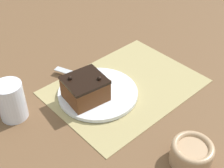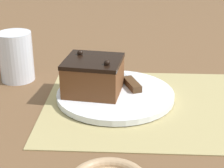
{
  "view_description": "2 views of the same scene",
  "coord_description": "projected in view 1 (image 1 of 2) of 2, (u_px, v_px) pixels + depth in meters",
  "views": [
    {
      "loc": [
        -0.54,
        -0.53,
        0.63
      ],
      "look_at": [
        -0.05,
        0.0,
        0.04
      ],
      "focal_mm": 50.0,
      "sensor_mm": 36.0,
      "label": 1
    },
    {
      "loc": [
        -0.06,
        -0.67,
        0.34
      ],
      "look_at": [
        -0.1,
        0.01,
        0.04
      ],
      "focal_mm": 60.0,
      "sensor_mm": 36.0,
      "label": 2
    }
  ],
  "objects": [
    {
      "name": "drinking_glass",
      "position": [
        11.0,
        101.0,
        0.85
      ],
      "size": [
        0.08,
        0.08,
        0.11
      ],
      "color": "white",
      "rests_on": "ground_plane"
    },
    {
      "name": "serving_knife",
      "position": [
        91.0,
        78.0,
        0.98
      ],
      "size": [
        0.09,
        0.19,
        0.01
      ],
      "rotation": [
        0.0,
        0.0,
        0.37
      ],
      "color": "#472D19",
      "rests_on": "cake_plate"
    },
    {
      "name": "ground_plane",
      "position": [
        125.0,
        87.0,
        0.98
      ],
      "size": [
        3.0,
        3.0,
        0.0
      ],
      "primitive_type": "plane",
      "color": "brown"
    },
    {
      "name": "small_bowl",
      "position": [
        192.0,
        153.0,
        0.74
      ],
      "size": [
        0.1,
        0.1,
        0.06
      ],
      "color": "tan",
      "rests_on": "ground_plane"
    },
    {
      "name": "chocolate_cake",
      "position": [
        85.0,
        89.0,
        0.9
      ],
      "size": [
        0.13,
        0.12,
        0.08
      ],
      "rotation": [
        0.0,
        0.0,
        -0.13
      ],
      "color": "brown",
      "rests_on": "cake_plate"
    },
    {
      "name": "cake_plate",
      "position": [
        98.0,
        93.0,
        0.95
      ],
      "size": [
        0.24,
        0.24,
        0.01
      ],
      "color": "white",
      "rests_on": "placemat_woven"
    },
    {
      "name": "placemat_woven",
      "position": [
        125.0,
        86.0,
        0.98
      ],
      "size": [
        0.46,
        0.34,
        0.0
      ],
      "primitive_type": "cube",
      "color": "tan",
      "rests_on": "ground_plane"
    }
  ]
}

